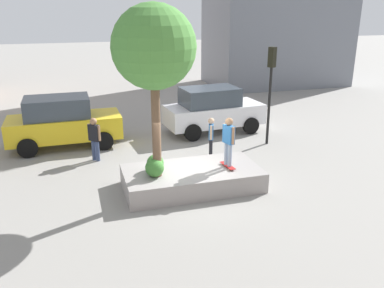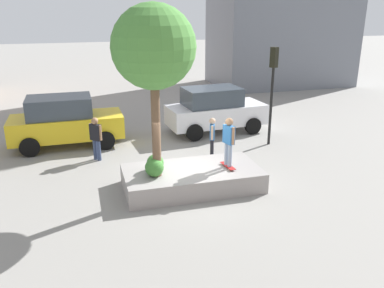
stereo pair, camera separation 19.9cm
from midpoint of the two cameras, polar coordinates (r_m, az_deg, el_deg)
name	(u,v)px [view 1 (the left image)]	position (r m, az deg, el deg)	size (l,w,h in m)	color
ground_plane	(187,185)	(14.08, -1.09, -5.84)	(120.00, 120.00, 0.00)	gray
planter_ledge	(192,178)	(13.76, -0.41, -4.89)	(4.60, 2.34, 0.68)	gray
plaza_tree	(154,48)	(12.17, -5.91, 13.36)	(2.53, 2.53, 5.36)	brown
boxwood_shrub	(155,168)	(13.01, -5.76, -3.36)	(0.61, 0.61, 0.61)	#3D7A33
hedge_clump	(155,163)	(13.45, -5.66, -2.69)	(0.57, 0.57, 0.57)	#3D7A33
skateboard	(228,166)	(13.81, 4.67, -3.08)	(0.30, 0.82, 0.07)	#A51E1E
skateboarder	(229,138)	(13.47, 4.78, 0.81)	(0.30, 0.55, 1.68)	#8C9EB7
taxi_cab	(63,122)	(18.45, -18.14, 3.02)	(4.82, 2.31, 2.23)	gold
police_car	(213,110)	(19.69, 2.66, 4.90)	(4.91, 2.57, 2.21)	white
traffic_light_corner	(271,79)	(17.79, 10.81, 9.04)	(0.37, 0.35, 4.28)	black
bystander_watching	(211,135)	(16.34, 2.36, 1.34)	(0.33, 0.54, 1.66)	black
passerby_with_bag	(94,136)	(16.40, -14.00, 1.08)	(0.48, 0.48, 1.77)	navy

